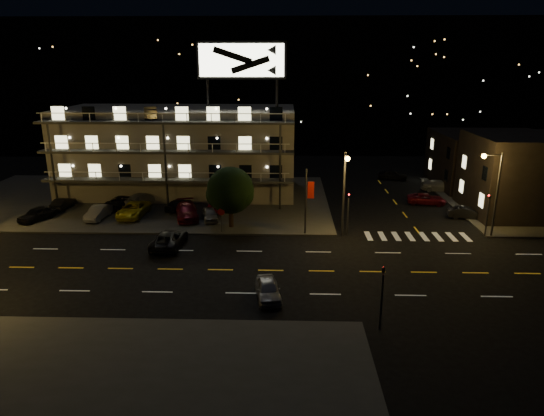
{
  "coord_description": "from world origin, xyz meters",
  "views": [
    {
      "loc": [
        3.15,
        -35.18,
        15.73
      ],
      "look_at": [
        1.86,
        8.0,
        2.75
      ],
      "focal_mm": 32.0,
      "sensor_mm": 36.0,
      "label": 1
    }
  ],
  "objects_px": {
    "tree": "(230,192)",
    "road_car_west": "(169,239)",
    "lot_car_4": "(210,214)",
    "road_car_east": "(268,289)",
    "lot_car_7": "(142,199)",
    "lot_car_2": "(133,210)",
    "side_car_0": "(467,213)"
  },
  "relations": [
    {
      "from": "lot_car_4",
      "to": "road_car_east",
      "type": "xyz_separation_m",
      "value": [
        6.62,
        -16.79,
        -0.1
      ]
    },
    {
      "from": "lot_car_7",
      "to": "road_car_east",
      "type": "distance_m",
      "value": 26.67
    },
    {
      "from": "tree",
      "to": "lot_car_4",
      "type": "bearing_deg",
      "value": 139.83
    },
    {
      "from": "lot_car_2",
      "to": "road_car_west",
      "type": "relative_size",
      "value": 1.0
    },
    {
      "from": "lot_car_2",
      "to": "lot_car_4",
      "type": "height_order",
      "value": "lot_car_2"
    },
    {
      "from": "lot_car_2",
      "to": "side_car_0",
      "type": "distance_m",
      "value": 35.1
    },
    {
      "from": "road_car_east",
      "to": "lot_car_7",
      "type": "bearing_deg",
      "value": 115.68
    },
    {
      "from": "lot_car_2",
      "to": "road_car_west",
      "type": "xyz_separation_m",
      "value": [
        5.77,
        -8.36,
        -0.15
      ]
    },
    {
      "from": "tree",
      "to": "lot_car_7",
      "type": "xyz_separation_m",
      "value": [
        -10.89,
        7.17,
        -2.84
      ]
    },
    {
      "from": "side_car_0",
      "to": "road_car_east",
      "type": "distance_m",
      "value": 27.41
    },
    {
      "from": "lot_car_2",
      "to": "road_car_east",
      "type": "distance_m",
      "value": 23.22
    },
    {
      "from": "tree",
      "to": "side_car_0",
      "type": "relative_size",
      "value": 1.59
    },
    {
      "from": "side_car_0",
      "to": "lot_car_4",
      "type": "bearing_deg",
      "value": 105.22
    },
    {
      "from": "lot_car_7",
      "to": "side_car_0",
      "type": "relative_size",
      "value": 1.33
    },
    {
      "from": "lot_car_2",
      "to": "road_car_east",
      "type": "bearing_deg",
      "value": -46.85
    },
    {
      "from": "lot_car_2",
      "to": "road_car_east",
      "type": "height_order",
      "value": "lot_car_2"
    },
    {
      "from": "lot_car_7",
      "to": "side_car_0",
      "type": "xyz_separation_m",
      "value": [
        35.34,
        -3.42,
        -0.26
      ]
    },
    {
      "from": "lot_car_4",
      "to": "lot_car_2",
      "type": "bearing_deg",
      "value": 157.52
    },
    {
      "from": "road_car_west",
      "to": "tree",
      "type": "bearing_deg",
      "value": -129.08
    },
    {
      "from": "lot_car_2",
      "to": "lot_car_4",
      "type": "bearing_deg",
      "value": -3.8
    },
    {
      "from": "lot_car_4",
      "to": "road_car_east",
      "type": "distance_m",
      "value": 18.04
    },
    {
      "from": "lot_car_7",
      "to": "lot_car_4",
      "type": "bearing_deg",
      "value": 168.77
    },
    {
      "from": "road_car_west",
      "to": "lot_car_2",
      "type": "bearing_deg",
      "value": -51.96
    },
    {
      "from": "lot_car_4",
      "to": "side_car_0",
      "type": "xyz_separation_m",
      "value": [
        26.82,
        1.74,
        -0.14
      ]
    },
    {
      "from": "lot_car_2",
      "to": "side_car_0",
      "type": "height_order",
      "value": "lot_car_2"
    },
    {
      "from": "lot_car_2",
      "to": "road_car_east",
      "type": "xyz_separation_m",
      "value": [
        14.89,
        -17.81,
        -0.21
      ]
    },
    {
      "from": "tree",
      "to": "road_car_west",
      "type": "xyz_separation_m",
      "value": [
        -4.88,
        -5.33,
        -2.99
      ]
    },
    {
      "from": "lot_car_2",
      "to": "lot_car_4",
      "type": "distance_m",
      "value": 8.34
    },
    {
      "from": "lot_car_7",
      "to": "road_car_east",
      "type": "bearing_deg",
      "value": 144.58
    },
    {
      "from": "tree",
      "to": "road_car_west",
      "type": "height_order",
      "value": "tree"
    },
    {
      "from": "lot_car_2",
      "to": "lot_car_7",
      "type": "distance_m",
      "value": 4.15
    },
    {
      "from": "lot_car_4",
      "to": "side_car_0",
      "type": "relative_size",
      "value": 0.95
    }
  ]
}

